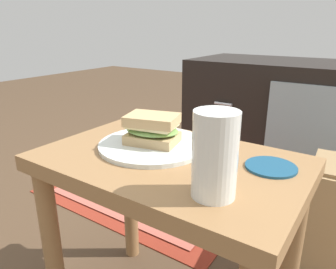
{
  "coord_description": "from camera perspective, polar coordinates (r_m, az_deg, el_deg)",
  "views": [
    {
      "loc": [
        0.35,
        -0.51,
        0.72
      ],
      "look_at": [
        -0.0,
        0.0,
        0.51
      ],
      "focal_mm": 33.7,
      "sensor_mm": 36.0,
      "label": 1
    }
  ],
  "objects": [
    {
      "name": "side_table",
      "position": [
        0.71,
        0.15,
        -10.79
      ],
      "size": [
        0.56,
        0.36,
        0.46
      ],
      "color": "olive",
      "rests_on": "ground"
    },
    {
      "name": "tv_cabinet",
      "position": [
        1.55,
        22.2,
        1.31
      ],
      "size": [
        0.96,
        0.46,
        0.58
      ],
      "color": "black",
      "rests_on": "ground"
    },
    {
      "name": "area_rug",
      "position": [
        1.48,
        -3.58,
        -10.16
      ],
      "size": [
        0.9,
        0.61,
        0.01
      ],
      "color": "maroon",
      "rests_on": "ground"
    },
    {
      "name": "plate",
      "position": [
        0.73,
        -2.8,
        -1.85
      ],
      "size": [
        0.25,
        0.25,
        0.01
      ],
      "primitive_type": "cylinder",
      "color": "silver",
      "rests_on": "side_table"
    },
    {
      "name": "sandwich_front",
      "position": [
        0.71,
        -2.85,
        0.98
      ],
      "size": [
        0.14,
        0.11,
        0.07
      ],
      "color": "tan",
      "rests_on": "plate"
    },
    {
      "name": "beer_glass",
      "position": [
        0.5,
        8.48,
        -3.76
      ],
      "size": [
        0.07,
        0.07,
        0.14
      ],
      "color": "silver",
      "rests_on": "side_table"
    },
    {
      "name": "coaster",
      "position": [
        0.65,
        18.12,
        -5.59
      ],
      "size": [
        0.1,
        0.1,
        0.01
      ],
      "primitive_type": "cylinder",
      "color": "navy",
      "rests_on": "side_table"
    }
  ]
}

